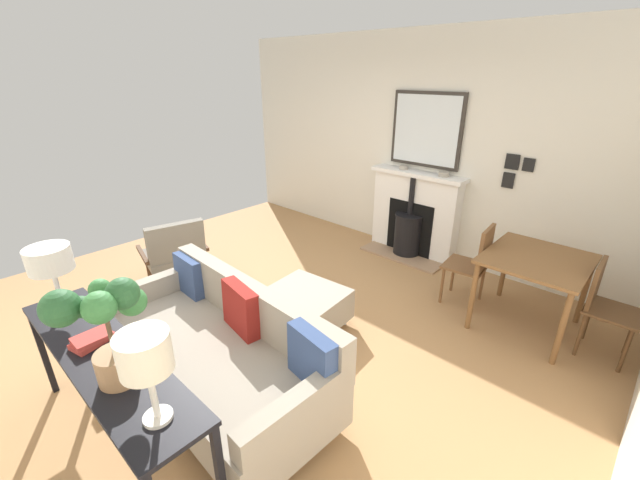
# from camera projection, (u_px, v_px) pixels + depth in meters

# --- Properties ---
(ground_plane) EXTENTS (4.92, 5.91, 0.01)m
(ground_plane) POSITION_uv_depth(u_px,v_px,m) (274.00, 313.00, 4.09)
(ground_plane) COLOR #A87A4C
(wall_left) EXTENTS (0.12, 5.91, 2.79)m
(wall_left) POSITION_uv_depth(u_px,v_px,m) (411.00, 146.00, 5.19)
(wall_left) COLOR silver
(wall_left) RESTS_ON ground
(fireplace) EXTENTS (0.54, 1.26, 1.12)m
(fireplace) POSITION_uv_depth(u_px,v_px,m) (413.00, 219.00, 5.26)
(fireplace) COLOR #9E7A5B
(fireplace) RESTS_ON ground
(mirror_over_mantel) EXTENTS (0.04, 0.94, 0.90)m
(mirror_over_mantel) POSITION_uv_depth(u_px,v_px,m) (426.00, 130.00, 4.89)
(mirror_over_mantel) COLOR #2D2823
(mantel_bowl_near) EXTENTS (0.12, 0.12, 0.05)m
(mantel_bowl_near) POSITION_uv_depth(u_px,v_px,m) (404.00, 167.00, 5.15)
(mantel_bowl_near) COLOR #9E9384
(mantel_bowl_near) RESTS_ON fireplace
(mantel_bowl_far) EXTENTS (0.13, 0.13, 0.05)m
(mantel_bowl_far) POSITION_uv_depth(u_px,v_px,m) (444.00, 174.00, 4.80)
(mantel_bowl_far) COLOR #9E9384
(mantel_bowl_far) RESTS_ON fireplace
(sofa) EXTENTS (0.97, 2.09, 0.81)m
(sofa) POSITION_uv_depth(u_px,v_px,m) (220.00, 350.00, 3.02)
(sofa) COLOR #B2B2B7
(sofa) RESTS_ON ground
(ottoman) EXTENTS (0.67, 0.76, 0.39)m
(ottoman) POSITION_uv_depth(u_px,v_px,m) (306.00, 305.00, 3.79)
(ottoman) COLOR #B2B2B7
(ottoman) RESTS_ON ground
(armchair_accent) EXTENTS (0.79, 0.72, 0.84)m
(armchair_accent) POSITION_uv_depth(u_px,v_px,m) (175.00, 251.00, 4.40)
(armchair_accent) COLOR #4C3321
(armchair_accent) RESTS_ON ground
(console_table) EXTENTS (0.40, 1.86, 0.76)m
(console_table) POSITION_uv_depth(u_px,v_px,m) (105.00, 364.00, 2.37)
(console_table) COLOR black
(console_table) RESTS_ON ground
(table_lamp_near_end) EXTENTS (0.28, 0.28, 0.48)m
(table_lamp_near_end) POSITION_uv_depth(u_px,v_px,m) (50.00, 261.00, 2.63)
(table_lamp_near_end) COLOR white
(table_lamp_near_end) RESTS_ON console_table
(table_lamp_far_end) EXTENTS (0.24, 0.24, 0.49)m
(table_lamp_far_end) POSITION_uv_depth(u_px,v_px,m) (145.00, 356.00, 1.75)
(table_lamp_far_end) COLOR beige
(table_lamp_far_end) RESTS_ON console_table
(potted_plant) EXTENTS (0.47, 0.41, 0.63)m
(potted_plant) POSITION_uv_depth(u_px,v_px,m) (105.00, 323.00, 1.97)
(potted_plant) COLOR #99704C
(potted_plant) RESTS_ON console_table
(book_stack) EXTENTS (0.25, 0.19, 0.06)m
(book_stack) POSITION_uv_depth(u_px,v_px,m) (92.00, 339.00, 2.41)
(book_stack) COLOR #B23833
(book_stack) RESTS_ON console_table
(dining_table) EXTENTS (0.93, 0.85, 0.74)m
(dining_table) POSITION_uv_depth(u_px,v_px,m) (536.00, 267.00, 3.64)
(dining_table) COLOR brown
(dining_table) RESTS_ON ground
(dining_chair_near_fireplace) EXTENTS (0.44, 0.44, 0.89)m
(dining_chair_near_fireplace) POSITION_uv_depth(u_px,v_px,m) (475.00, 260.00, 4.05)
(dining_chair_near_fireplace) COLOR brown
(dining_chair_near_fireplace) RESTS_ON ground
(dining_chair_by_back_wall) EXTENTS (0.40, 0.40, 0.85)m
(dining_chair_by_back_wall) POSITION_uv_depth(u_px,v_px,m) (604.00, 302.00, 3.34)
(dining_chair_by_back_wall) COLOR brown
(dining_chair_by_back_wall) RESTS_ON ground
(photo_gallery_row) EXTENTS (0.02, 0.30, 0.38)m
(photo_gallery_row) POSITION_uv_depth(u_px,v_px,m) (515.00, 169.00, 4.32)
(photo_gallery_row) COLOR black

